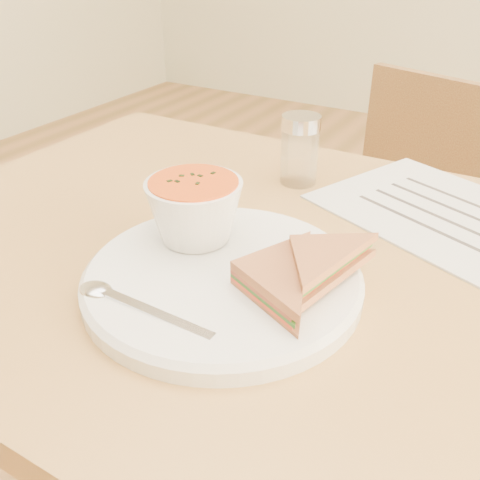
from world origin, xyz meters
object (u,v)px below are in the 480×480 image
Objects in this scene: chair_far at (376,266)px; plate at (223,280)px; dining_table at (264,455)px; condiment_shaker at (300,150)px; soup_bowl at (195,213)px.

chair_far is 0.74m from plate.
dining_table is 9.74× the size of condiment_shaker.
soup_bowl reaches higher than chair_far.
plate is 2.72× the size of soup_bowl.
chair_far is 7.40× the size of soup_bowl.
condiment_shaker is at bearing 101.52° from chair_far.
condiment_shaker is at bearing 106.16° from dining_table.
soup_bowl is (-0.06, 0.04, 0.05)m from plate.
chair_far is at bearing 90.95° from dining_table.
soup_bowl reaches higher than dining_table.
soup_bowl is (-0.06, -0.62, 0.40)m from chair_far.
dining_table is at bearing 109.78° from chair_far.
chair_far reaches higher than plate.
condiment_shaker reaches higher than plate.
plate is at bearing -96.60° from dining_table.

